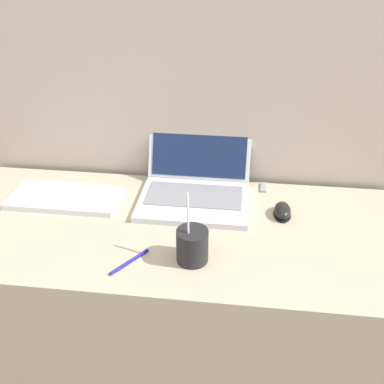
{
  "coord_description": "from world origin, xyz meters",
  "views": [
    {
      "loc": [
        0.19,
        -0.8,
        1.53
      ],
      "look_at": [
        0.05,
        0.39,
        0.8
      ],
      "focal_mm": 42.0,
      "sensor_mm": 36.0,
      "label": 1
    }
  ],
  "objects_px": {
    "drink_cup": "(192,245)",
    "usb_stick": "(263,187)",
    "computer_mouse": "(282,211)",
    "external_keyboard": "(65,198)",
    "laptop": "(195,186)",
    "pen": "(129,262)"
  },
  "relations": [
    {
      "from": "laptop",
      "to": "external_keyboard",
      "type": "xyz_separation_m",
      "value": [
        -0.43,
        -0.08,
        -0.03
      ]
    },
    {
      "from": "drink_cup",
      "to": "computer_mouse",
      "type": "bearing_deg",
      "value": 44.21
    },
    {
      "from": "external_keyboard",
      "to": "usb_stick",
      "type": "distance_m",
      "value": 0.68
    },
    {
      "from": "laptop",
      "to": "pen",
      "type": "xyz_separation_m",
      "value": [
        -0.14,
        -0.37,
        -0.04
      ]
    },
    {
      "from": "laptop",
      "to": "usb_stick",
      "type": "height_order",
      "value": "laptop"
    },
    {
      "from": "laptop",
      "to": "pen",
      "type": "distance_m",
      "value": 0.4
    },
    {
      "from": "laptop",
      "to": "computer_mouse",
      "type": "relative_size",
      "value": 3.86
    },
    {
      "from": "laptop",
      "to": "usb_stick",
      "type": "bearing_deg",
      "value": 18.62
    },
    {
      "from": "external_keyboard",
      "to": "drink_cup",
      "type": "bearing_deg",
      "value": -28.77
    },
    {
      "from": "laptop",
      "to": "external_keyboard",
      "type": "bearing_deg",
      "value": -169.27
    },
    {
      "from": "laptop",
      "to": "usb_stick",
      "type": "xyz_separation_m",
      "value": [
        0.23,
        0.08,
        -0.04
      ]
    },
    {
      "from": "laptop",
      "to": "computer_mouse",
      "type": "distance_m",
      "value": 0.3
    },
    {
      "from": "computer_mouse",
      "to": "external_keyboard",
      "type": "relative_size",
      "value": 0.25
    },
    {
      "from": "drink_cup",
      "to": "computer_mouse",
      "type": "xyz_separation_m",
      "value": [
        0.26,
        0.25,
        -0.03
      ]
    },
    {
      "from": "usb_stick",
      "to": "pen",
      "type": "bearing_deg",
      "value": -129.58
    },
    {
      "from": "drink_cup",
      "to": "computer_mouse",
      "type": "relative_size",
      "value": 2.22
    },
    {
      "from": "drink_cup",
      "to": "pen",
      "type": "bearing_deg",
      "value": -168.17
    },
    {
      "from": "external_keyboard",
      "to": "computer_mouse",
      "type": "bearing_deg",
      "value": -0.2
    },
    {
      "from": "usb_stick",
      "to": "laptop",
      "type": "bearing_deg",
      "value": -161.38
    },
    {
      "from": "laptop",
      "to": "drink_cup",
      "type": "xyz_separation_m",
      "value": [
        0.03,
        -0.33,
        0.01
      ]
    },
    {
      "from": "external_keyboard",
      "to": "pen",
      "type": "distance_m",
      "value": 0.41
    },
    {
      "from": "drink_cup",
      "to": "usb_stick",
      "type": "bearing_deg",
      "value": 64.0
    }
  ]
}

